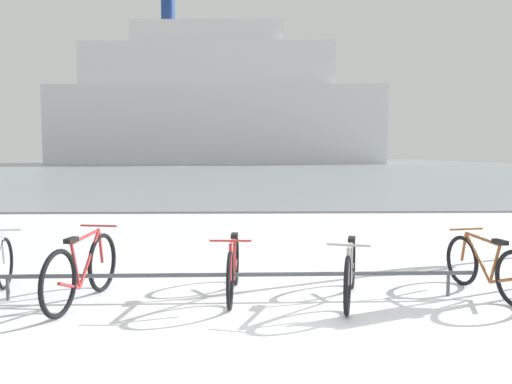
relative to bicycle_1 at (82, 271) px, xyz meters
name	(u,v)px	position (x,y,z in m)	size (l,w,h in m)	color
ground	(250,167)	(2.47, 52.51, -0.42)	(80.00, 132.00, 0.08)	white
bike_rack	(231,275)	(1.68, 0.16, -0.11)	(5.75, 0.12, 0.31)	#4C5156
bicycle_1	(82,271)	(0.00, 0.00, 0.00)	(0.47, 1.73, 0.84)	black
bicycle_2	(233,268)	(1.70, 0.24, -0.03)	(0.46, 1.68, 0.76)	black
bicycle_3	(350,272)	(3.05, 0.03, -0.04)	(0.58, 1.65, 0.74)	black
bicycle_4	(486,267)	(4.73, 0.22, -0.04)	(0.49, 1.59, 0.75)	black
ferry_ship	(215,106)	(-2.71, 72.68, 8.29)	(49.63, 13.25, 25.83)	white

